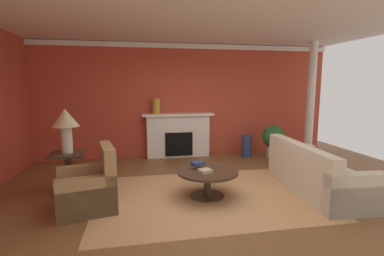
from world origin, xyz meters
TOP-DOWN VIEW (x-y plane):
  - ground_plane at (0.00, 0.00)m, footprint 9.49×9.49m
  - wall_fireplace at (0.00, 2.92)m, footprint 7.90×0.12m
  - ceiling_panel at (0.00, 0.30)m, footprint 7.90×6.31m
  - crown_moulding at (0.00, 2.84)m, footprint 7.90×0.08m
  - area_rug at (-0.05, -0.06)m, footprint 3.60×2.53m
  - fireplace at (-0.15, 2.71)m, footprint 1.80×0.35m
  - sofa at (1.84, -0.17)m, footprint 1.02×2.15m
  - armchair_near_window at (-1.89, -0.20)m, footprint 0.95×0.95m
  - coffee_table at (-0.05, -0.06)m, footprint 1.00×1.00m
  - side_table at (-2.34, 0.58)m, footprint 0.56×0.56m
  - table_lamp at (-2.34, 0.58)m, footprint 0.44×0.44m
  - vase_mantel_left at (-0.70, 2.66)m, footprint 0.20×0.20m
  - vase_tall_corner at (1.60, 2.41)m, footprint 0.26×0.26m
  - book_red_cover at (-0.12, -0.16)m, footprint 0.24×0.23m
  - book_art_folio at (-0.19, 0.09)m, footprint 0.23×0.21m
  - potted_plant at (2.20, 2.12)m, footprint 0.56×0.56m
  - column_white at (3.13, 2.06)m, footprint 0.20×0.20m

SIDE VIEW (x-z plane):
  - ground_plane at x=0.00m, z-range 0.00..0.00m
  - area_rug at x=-0.05m, z-range 0.00..0.01m
  - vase_tall_corner at x=1.60m, z-range 0.00..0.55m
  - sofa at x=1.84m, z-range -0.13..0.72m
  - armchair_near_window at x=-1.89m, z-range -0.17..0.78m
  - coffee_table at x=-0.05m, z-range 0.11..0.56m
  - side_table at x=-2.34m, z-range 0.05..0.75m
  - book_red_cover at x=-0.12m, z-range 0.45..0.50m
  - potted_plant at x=2.20m, z-range 0.08..0.91m
  - book_art_folio at x=-0.19m, z-range 0.50..0.56m
  - fireplace at x=-0.15m, z-range -0.03..1.10m
  - table_lamp at x=-2.34m, z-range 0.85..1.60m
  - vase_mantel_left at x=-0.70m, z-range 1.13..1.51m
  - wall_fireplace at x=0.00m, z-range 0.00..2.89m
  - column_white at x=3.13m, z-range 0.00..2.89m
  - crown_moulding at x=0.00m, z-range 2.75..2.87m
  - ceiling_panel at x=0.00m, z-range 2.89..2.95m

